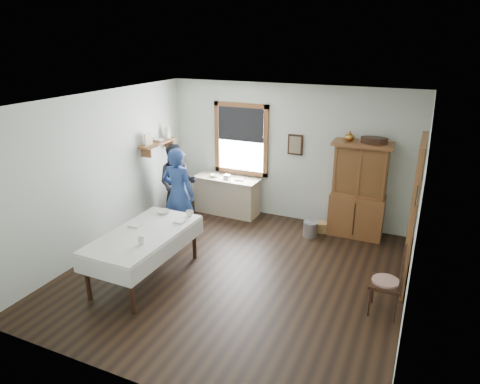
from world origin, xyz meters
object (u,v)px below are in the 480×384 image
Objects in this scene: spindle_chair at (386,281)px; woman_blue at (179,197)px; china_hutch at (359,190)px; pail at (310,229)px; dining_table at (145,255)px; work_counter at (227,195)px; figure_dark at (177,186)px; wicker_basket at (320,227)px.

woman_blue reaches higher than spindle_chair.
china_hutch is 6.15× the size of pail.
dining_table is 3.13m from pail.
work_counter is 1.39× the size of spindle_chair.
work_counter is 0.77× the size of china_hutch.
woman_blue is at bearing 166.68° from spindle_chair.
figure_dark is (-3.41, -0.74, -0.16)m from china_hutch.
china_hutch is at bearing -154.72° from woman_blue.
figure_dark is (-0.72, 2.12, 0.35)m from dining_table.
china_hutch is 3.28m from woman_blue.
dining_table reaches higher than wicker_basket.
wicker_basket is 2.91m from figure_dark.
pail is (-1.53, 1.88, -0.35)m from spindle_chair.
figure_dark is (-2.66, -0.33, 0.58)m from pail.
spindle_chair is 0.62× the size of woman_blue.
wicker_basket is at bearing 67.84° from pail.
dining_table is at bearing -95.13° from figure_dark.
china_hutch is 1.23× the size of figure_dark.
china_hutch reaches higher than work_counter.
spindle_chair is 3.11× the size of wicker_basket.
pail is at bearing -152.20° from china_hutch.
china_hutch is 2.45m from spindle_chair.
china_hutch reaches higher than pail.
dining_table is 1.20× the size of woman_blue.
wicker_basket is 0.22× the size of figure_dark.
spindle_chair is 2.45m from pail.
dining_table is 6.05× the size of wicker_basket.
woman_blue is 1.09× the size of figure_dark.
spindle_chair is (3.46, 0.56, 0.11)m from dining_table.
china_hutch reaches higher than figure_dark.
pail is at bearing 128.78° from spindle_chair.
pail is 0.18× the size of woman_blue.
dining_table is (-0.02, -2.83, -0.01)m from work_counter.
wicker_basket is (2.05, 2.73, -0.29)m from dining_table.
woman_blue reaches higher than figure_dark.
figure_dark reaches higher than pail.
spindle_chair is at bearing -56.95° from wicker_basket.
dining_table is 1.31× the size of figure_dark.
woman_blue reaches higher than wicker_basket.
wicker_basket is 0.20× the size of woman_blue.
work_counter is 0.72× the size of dining_table.
work_counter is at bearing -102.12° from woman_blue.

